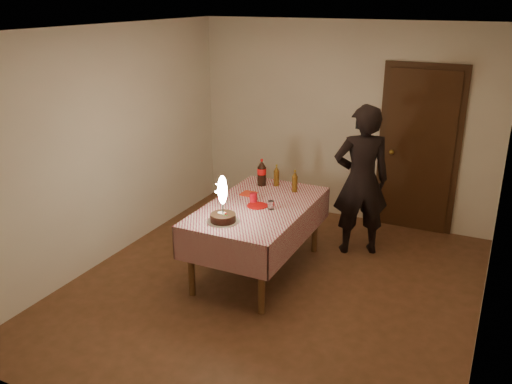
% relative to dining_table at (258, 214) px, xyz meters
% --- Properties ---
extents(ground, '(4.00, 4.50, 0.01)m').
position_rel_dining_table_xyz_m(ground, '(0.29, -0.27, -0.68)').
color(ground, brown).
rests_on(ground, ground).
extents(room_shell, '(4.04, 4.54, 2.62)m').
position_rel_dining_table_xyz_m(room_shell, '(0.33, -0.20, 0.98)').
color(room_shell, silver).
rests_on(room_shell, ground).
extents(dining_table, '(1.02, 1.72, 0.78)m').
position_rel_dining_table_xyz_m(dining_table, '(0.00, 0.00, 0.00)').
color(dining_table, brown).
rests_on(dining_table, ground).
extents(birthday_cake, '(0.31, 0.31, 0.48)m').
position_rel_dining_table_xyz_m(birthday_cake, '(-0.12, -0.54, 0.23)').
color(birthday_cake, white).
rests_on(birthday_cake, dining_table).
extents(red_plate, '(0.22, 0.22, 0.01)m').
position_rel_dining_table_xyz_m(red_plate, '(0.00, -0.02, 0.11)').
color(red_plate, '#B30D0C').
rests_on(red_plate, dining_table).
extents(red_cup, '(0.08, 0.08, 0.10)m').
position_rel_dining_table_xyz_m(red_cup, '(-0.09, 0.06, 0.15)').
color(red_cup, '#AA0B18').
rests_on(red_cup, dining_table).
extents(clear_cup, '(0.07, 0.07, 0.09)m').
position_rel_dining_table_xyz_m(clear_cup, '(0.17, -0.04, 0.15)').
color(clear_cup, white).
rests_on(clear_cup, dining_table).
extents(napkin_stack, '(0.15, 0.15, 0.02)m').
position_rel_dining_table_xyz_m(napkin_stack, '(-0.23, 0.25, 0.11)').
color(napkin_stack, red).
rests_on(napkin_stack, dining_table).
extents(cola_bottle, '(0.10, 0.10, 0.32)m').
position_rel_dining_table_xyz_m(cola_bottle, '(-0.24, 0.60, 0.26)').
color(cola_bottle, black).
rests_on(cola_bottle, dining_table).
extents(amber_bottle_left, '(0.06, 0.06, 0.25)m').
position_rel_dining_table_xyz_m(amber_bottle_left, '(-0.08, 0.66, 0.22)').
color(amber_bottle_left, '#57370F').
rests_on(amber_bottle_left, dining_table).
extents(amber_bottle_right, '(0.06, 0.06, 0.25)m').
position_rel_dining_table_xyz_m(amber_bottle_right, '(0.19, 0.56, 0.22)').
color(amber_bottle_right, '#57370F').
rests_on(amber_bottle_right, dining_table).
extents(photographer, '(0.77, 0.67, 1.77)m').
position_rel_dining_table_xyz_m(photographer, '(0.84, 0.97, 0.21)').
color(photographer, black).
rests_on(photographer, ground).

